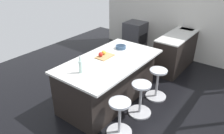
{
  "coord_description": "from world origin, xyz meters",
  "views": [
    {
      "loc": [
        3.06,
        2.08,
        2.72
      ],
      "look_at": [
        0.1,
        -0.19,
        0.79
      ],
      "focal_mm": 34.55,
      "sensor_mm": 36.0,
      "label": 1
    }
  ],
  "objects_px": {
    "kitchen_island": "(108,80)",
    "apple_red": "(101,54)",
    "cutting_board": "(105,56)",
    "apple_yellow": "(104,52)",
    "stool_near_camera": "(119,119)",
    "fruit_bowl": "(121,47)",
    "oven_range": "(135,36)",
    "stool_by_window": "(157,84)",
    "stool_middle": "(140,100)",
    "water_bottle": "(81,66)"
  },
  "relations": [
    {
      "from": "stool_by_window",
      "to": "cutting_board",
      "type": "distance_m",
      "value": 1.26
    },
    {
      "from": "kitchen_island",
      "to": "cutting_board",
      "type": "bearing_deg",
      "value": -112.6
    },
    {
      "from": "apple_yellow",
      "to": "oven_range",
      "type": "bearing_deg",
      "value": -161.95
    },
    {
      "from": "oven_range",
      "to": "apple_red",
      "type": "distance_m",
      "value": 2.87
    },
    {
      "from": "stool_by_window",
      "to": "fruit_bowl",
      "type": "height_order",
      "value": "fruit_bowl"
    },
    {
      "from": "cutting_board",
      "to": "fruit_bowl",
      "type": "distance_m",
      "value": 0.54
    },
    {
      "from": "cutting_board",
      "to": "apple_red",
      "type": "bearing_deg",
      "value": -35.77
    },
    {
      "from": "apple_yellow",
      "to": "fruit_bowl",
      "type": "bearing_deg",
      "value": 172.45
    },
    {
      "from": "cutting_board",
      "to": "kitchen_island",
      "type": "bearing_deg",
      "value": 67.4
    },
    {
      "from": "stool_near_camera",
      "to": "fruit_bowl",
      "type": "xyz_separation_m",
      "value": [
        -1.27,
        -0.89,
        0.66
      ]
    },
    {
      "from": "apple_red",
      "to": "stool_near_camera",
      "type": "bearing_deg",
      "value": 55.11
    },
    {
      "from": "stool_near_camera",
      "to": "water_bottle",
      "type": "bearing_deg",
      "value": -88.05
    },
    {
      "from": "stool_by_window",
      "to": "stool_near_camera",
      "type": "relative_size",
      "value": 1.0
    },
    {
      "from": "stool_middle",
      "to": "cutting_board",
      "type": "height_order",
      "value": "cutting_board"
    },
    {
      "from": "stool_near_camera",
      "to": "apple_yellow",
      "type": "height_order",
      "value": "apple_yellow"
    },
    {
      "from": "stool_near_camera",
      "to": "apple_red",
      "type": "relative_size",
      "value": 7.4
    },
    {
      "from": "oven_range",
      "to": "water_bottle",
      "type": "distance_m",
      "value": 3.56
    },
    {
      "from": "stool_near_camera",
      "to": "apple_red",
      "type": "xyz_separation_m",
      "value": [
        -0.66,
        -0.94,
        0.68
      ]
    },
    {
      "from": "cutting_board",
      "to": "apple_yellow",
      "type": "relative_size",
      "value": 4.07
    },
    {
      "from": "stool_by_window",
      "to": "kitchen_island",
      "type": "bearing_deg",
      "value": -48.79
    },
    {
      "from": "cutting_board",
      "to": "oven_range",
      "type": "bearing_deg",
      "value": -160.95
    },
    {
      "from": "kitchen_island",
      "to": "oven_range",
      "type": "bearing_deg",
      "value": -158.99
    },
    {
      "from": "stool_middle",
      "to": "cutting_board",
      "type": "bearing_deg",
      "value": -93.22
    },
    {
      "from": "stool_near_camera",
      "to": "apple_red",
      "type": "height_order",
      "value": "apple_red"
    },
    {
      "from": "cutting_board",
      "to": "fruit_bowl",
      "type": "xyz_separation_m",
      "value": [
        -0.54,
        0.0,
        0.03
      ]
    },
    {
      "from": "stool_middle",
      "to": "stool_near_camera",
      "type": "relative_size",
      "value": 1.0
    },
    {
      "from": "apple_red",
      "to": "water_bottle",
      "type": "xyz_separation_m",
      "value": [
        0.68,
        0.13,
        0.06
      ]
    },
    {
      "from": "stool_by_window",
      "to": "apple_yellow",
      "type": "distance_m",
      "value": 1.31
    },
    {
      "from": "cutting_board",
      "to": "apple_yellow",
      "type": "bearing_deg",
      "value": -122.16
    },
    {
      "from": "oven_range",
      "to": "stool_near_camera",
      "type": "xyz_separation_m",
      "value": [
        3.34,
        1.8,
        -0.14
      ]
    },
    {
      "from": "oven_range",
      "to": "kitchen_island",
      "type": "xyz_separation_m",
      "value": [
        2.67,
        1.02,
        0.02
      ]
    },
    {
      "from": "apple_red",
      "to": "fruit_bowl",
      "type": "bearing_deg",
      "value": 175.13
    },
    {
      "from": "oven_range",
      "to": "stool_by_window",
      "type": "height_order",
      "value": "oven_range"
    },
    {
      "from": "stool_near_camera",
      "to": "fruit_bowl",
      "type": "height_order",
      "value": "fruit_bowl"
    },
    {
      "from": "oven_range",
      "to": "stool_middle",
      "type": "xyz_separation_m",
      "value": [
        2.67,
        1.8,
        -0.14
      ]
    },
    {
      "from": "oven_range",
      "to": "kitchen_island",
      "type": "relative_size",
      "value": 0.42
    },
    {
      "from": "kitchen_island",
      "to": "water_bottle",
      "type": "relative_size",
      "value": 6.85
    },
    {
      "from": "apple_yellow",
      "to": "apple_red",
      "type": "height_order",
      "value": "same"
    },
    {
      "from": "stool_by_window",
      "to": "water_bottle",
      "type": "distance_m",
      "value": 1.76
    },
    {
      "from": "oven_range",
      "to": "water_bottle",
      "type": "bearing_deg",
      "value": 16.33
    },
    {
      "from": "oven_range",
      "to": "apple_red",
      "type": "xyz_separation_m",
      "value": [
        2.69,
        0.85,
        0.55
      ]
    },
    {
      "from": "kitchen_island",
      "to": "stool_near_camera",
      "type": "bearing_deg",
      "value": 48.79
    },
    {
      "from": "cutting_board",
      "to": "apple_red",
      "type": "distance_m",
      "value": 0.1
    },
    {
      "from": "stool_middle",
      "to": "apple_yellow",
      "type": "bearing_deg",
      "value": -95.41
    },
    {
      "from": "kitchen_island",
      "to": "apple_red",
      "type": "height_order",
      "value": "apple_red"
    },
    {
      "from": "apple_yellow",
      "to": "water_bottle",
      "type": "relative_size",
      "value": 0.28
    },
    {
      "from": "oven_range",
      "to": "stool_near_camera",
      "type": "height_order",
      "value": "oven_range"
    },
    {
      "from": "fruit_bowl",
      "to": "stool_by_window",
      "type": "bearing_deg",
      "value": 95.27
    },
    {
      "from": "stool_near_camera",
      "to": "fruit_bowl",
      "type": "distance_m",
      "value": 1.68
    },
    {
      "from": "cutting_board",
      "to": "apple_yellow",
      "type": "xyz_separation_m",
      "value": [
        -0.04,
        -0.06,
        0.05
      ]
    }
  ]
}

